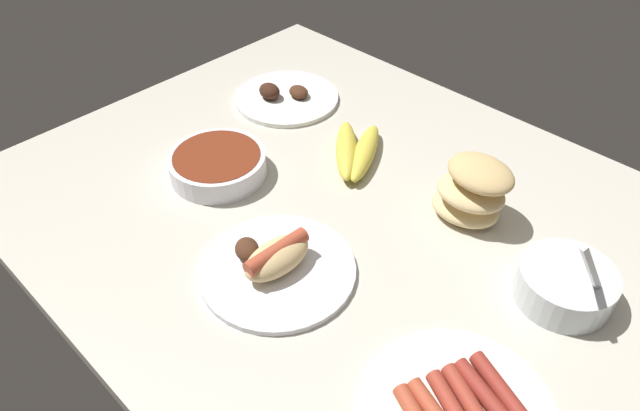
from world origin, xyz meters
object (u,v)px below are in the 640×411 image
(bowl_coleslaw, at_px, (566,283))
(banana_bunch, at_px, (355,151))
(bread_stack, at_px, (472,191))
(plate_hotdog_assembled, at_px, (276,264))
(plate_sausages, at_px, (459,409))
(plate_grilled_meat, at_px, (286,97))
(bowl_chili, at_px, (218,164))

(bowl_coleslaw, xyz_separation_m, banana_bunch, (-0.43, 0.04, -0.01))
(bread_stack, relative_size, plate_hotdog_assembled, 0.57)
(bowl_coleslaw, bearing_deg, bread_stack, 164.87)
(plate_hotdog_assembled, bearing_deg, plate_sausages, -0.53)
(plate_grilled_meat, distance_m, banana_bunch, 0.25)
(plate_grilled_meat, relative_size, banana_bunch, 1.19)
(bowl_chili, height_order, bowl_coleslaw, bowl_coleslaw)
(plate_hotdog_assembled, height_order, banana_bunch, plate_hotdog_assembled)
(plate_grilled_meat, bearing_deg, plate_sausages, -27.37)
(banana_bunch, xyz_separation_m, plate_sausages, (0.43, -0.29, -0.01))
(bowl_coleslaw, relative_size, banana_bunch, 0.85)
(plate_sausages, bearing_deg, bowl_coleslaw, 89.49)
(bread_stack, bearing_deg, bowl_chili, -150.50)
(bowl_coleslaw, height_order, plate_grilled_meat, bowl_coleslaw)
(bread_stack, relative_size, bowl_coleslaw, 0.86)
(plate_grilled_meat, height_order, banana_bunch, plate_grilled_meat)
(plate_grilled_meat, xyz_separation_m, plate_hotdog_assembled, (0.34, -0.34, 0.01))
(plate_grilled_meat, bearing_deg, banana_bunch, -12.22)
(plate_hotdog_assembled, bearing_deg, bowl_coleslaw, 37.35)
(plate_hotdog_assembled, height_order, plate_sausages, plate_hotdog_assembled)
(bowl_chili, bearing_deg, plate_sausages, -8.93)
(bread_stack, xyz_separation_m, banana_bunch, (-0.24, -0.01, -0.04))
(banana_bunch, bearing_deg, bread_stack, 2.71)
(bowl_coleslaw, relative_size, plate_sausages, 0.66)
(banana_bunch, bearing_deg, bowl_coleslaw, -5.43)
(plate_grilled_meat, height_order, plate_sausages, plate_grilled_meat)
(bread_stack, distance_m, bowl_coleslaw, 0.20)
(plate_hotdog_assembled, distance_m, banana_bunch, 0.31)
(bread_stack, distance_m, bowl_chili, 0.44)
(plate_hotdog_assembled, xyz_separation_m, banana_bunch, (-0.10, 0.29, 0.00))
(bread_stack, height_order, bowl_coleslaw, bowl_coleslaw)
(bowl_coleslaw, xyz_separation_m, plate_grilled_meat, (-0.67, 0.09, -0.02))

